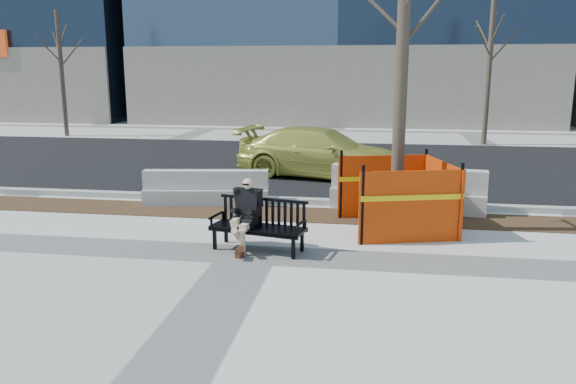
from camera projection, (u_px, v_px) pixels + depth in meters
The scene contains 12 objects.
ground at pixel (249, 254), 8.99m from camera, with size 120.00×120.00×0.00m, color beige.
mulch_strip at pixel (277, 214), 11.49m from camera, with size 40.00×1.20×0.02m, color #47301C.
asphalt_street at pixel (311, 164), 17.48m from camera, with size 60.00×10.40×0.01m, color black.
curb at pixel (284, 200), 12.40m from camera, with size 60.00×0.25×0.12m, color #9E9B93.
bench at pixel (258, 250), 9.19m from camera, with size 1.58×0.57×0.84m, color black, non-canonical shape.
seated_man at pixel (247, 248), 9.31m from camera, with size 0.49×0.82×1.14m, color black, non-canonical shape.
tree_fence at pixel (395, 229), 10.42m from camera, with size 2.72×2.72×6.81m, color #EE4104, non-canonical shape.
sedan at pixel (321, 177), 15.44m from camera, with size 1.88×4.61×1.34m, color #B6B446.
jersey_barrier_left at pixel (207, 205), 12.27m from camera, with size 2.69×0.54×0.77m, color #AAA79F, non-canonical shape.
jersey_barrier_right at pixel (406, 209), 11.85m from camera, with size 3.17×0.63×0.91m, color #A4A199, non-canonical shape.
far_tree_left at pixel (67, 136), 24.86m from camera, with size 2.13×2.13×5.75m, color #4F4033, non-canonical shape.
far_tree_right at pixel (483, 144), 22.06m from camera, with size 2.25×2.25×6.07m, color #4F4232, non-canonical shape.
Camera 1 is at (1.92, -8.37, 2.91)m, focal length 35.11 mm.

